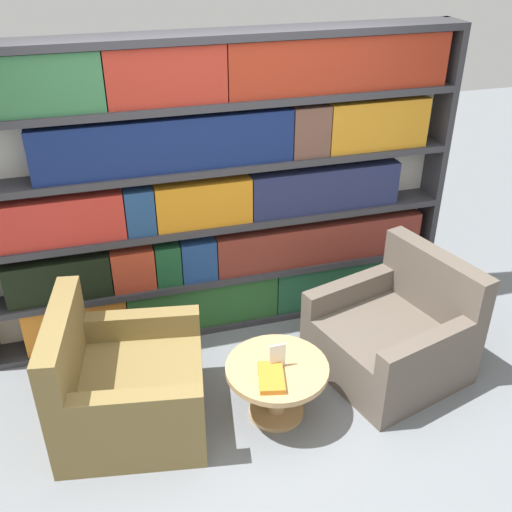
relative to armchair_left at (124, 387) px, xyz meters
name	(u,v)px	position (x,y,z in m)	size (l,w,h in m)	color
ground_plane	(271,436)	(0.86, -0.40, -0.28)	(14.00, 14.00, 0.00)	slate
bookshelf	(222,194)	(0.88, 0.91, 0.84)	(3.53, 0.30, 2.24)	silver
armchair_left	(124,387)	(0.00, 0.00, 0.00)	(1.04, 1.04, 0.86)	olive
armchair_right	(394,336)	(1.90, 0.00, 0.00)	(1.11, 1.11, 0.86)	brown
coffee_table	(277,380)	(0.95, -0.21, 0.01)	(0.66, 0.66, 0.40)	tan
table_sign	(277,357)	(0.95, -0.21, 0.20)	(0.11, 0.06, 0.17)	black
stray_book	(271,378)	(0.88, -0.32, 0.14)	(0.21, 0.30, 0.04)	orange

